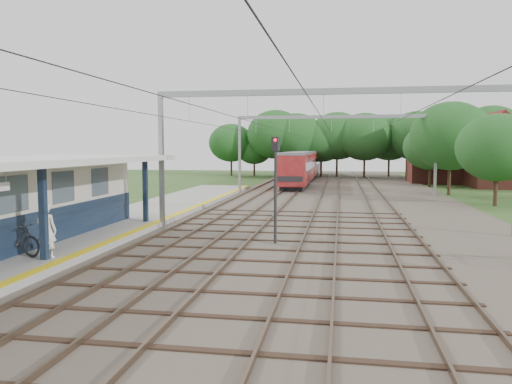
# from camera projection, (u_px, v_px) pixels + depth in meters

# --- Properties ---
(ground) EXTENTS (160.00, 160.00, 0.00)m
(ground) POSITION_uv_depth(u_px,v_px,m) (138.00, 351.00, 10.25)
(ground) COLOR #2D4C1E
(ground) RESTS_ON ground
(ballast_bed) EXTENTS (18.00, 90.00, 0.10)m
(ballast_bed) POSITION_uv_depth(u_px,v_px,m) (340.00, 200.00, 39.03)
(ballast_bed) COLOR #473D33
(ballast_bed) RESTS_ON ground
(platform) EXTENTS (5.00, 52.00, 0.35)m
(platform) POSITION_uv_depth(u_px,v_px,m) (108.00, 227.00, 25.24)
(platform) COLOR gray
(platform) RESTS_ON ground
(yellow_stripe) EXTENTS (0.45, 52.00, 0.01)m
(yellow_stripe) POSITION_uv_depth(u_px,v_px,m) (151.00, 224.00, 24.84)
(yellow_stripe) COLOR yellow
(yellow_stripe) RESTS_ON platform
(rail_tracks) EXTENTS (11.80, 88.00, 0.15)m
(rail_tracks) POSITION_uv_depth(u_px,v_px,m) (308.00, 198.00, 39.44)
(rail_tracks) COLOR brown
(rail_tracks) RESTS_ON ballast_bed
(catenary_system) EXTENTS (17.22, 88.00, 7.00)m
(catenary_system) POSITION_uv_depth(u_px,v_px,m) (331.00, 128.00, 34.01)
(catenary_system) COLOR gray
(catenary_system) RESTS_ON ground
(tree_band) EXTENTS (31.72, 30.88, 8.82)m
(tree_band) POSITION_uv_depth(u_px,v_px,m) (340.00, 142.00, 65.25)
(tree_band) COLOR #382619
(tree_band) RESTS_ON ground
(house_near) EXTENTS (7.00, 6.12, 7.89)m
(house_near) POSITION_uv_depth(u_px,v_px,m) (507.00, 159.00, 51.63)
(house_near) COLOR brown
(house_near) RESTS_ON ground
(house_far) EXTENTS (8.00, 6.12, 8.66)m
(house_far) POSITION_uv_depth(u_px,v_px,m) (444.00, 156.00, 58.34)
(house_far) COLOR brown
(house_far) RESTS_ON ground
(person) EXTENTS (0.75, 0.54, 1.91)m
(person) POSITION_uv_depth(u_px,v_px,m) (46.00, 231.00, 17.27)
(person) COLOR white
(person) RESTS_ON platform
(bicycle) EXTENTS (2.08, 1.02, 1.20)m
(bicycle) POSITION_uv_depth(u_px,v_px,m) (18.00, 239.00, 17.58)
(bicycle) COLOR black
(bicycle) RESTS_ON platform
(train) EXTENTS (2.74, 34.10, 3.61)m
(train) POSITION_uv_depth(u_px,v_px,m) (304.00, 165.00, 62.32)
(train) COLOR black
(train) RESTS_ON ballast_bed
(signal_post) EXTENTS (0.37, 0.32, 4.63)m
(signal_post) POSITION_uv_depth(u_px,v_px,m) (275.00, 176.00, 21.03)
(signal_post) COLOR black
(signal_post) RESTS_ON ground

